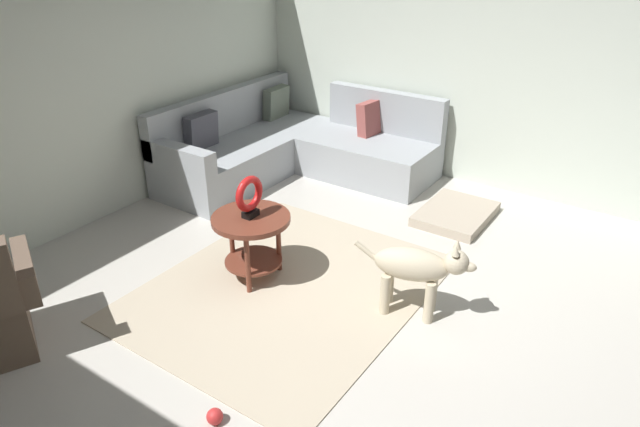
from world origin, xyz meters
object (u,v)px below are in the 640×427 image
at_px(torus_sculpture, 249,196).
at_px(dog, 417,268).
at_px(dog_toy_ball, 215,416).
at_px(sectional_couch, 292,149).
at_px(side_table, 252,231).
at_px(dog_bed_mat, 456,214).

relative_size(torus_sculpture, dog, 0.39).
height_order(dog, dog_toy_ball, dog).
height_order(sectional_couch, torus_sculpture, sectional_couch).
distance_m(sectional_couch, dog_toy_ball, 3.60).
distance_m(sectional_couch, dog, 2.75).
bearing_deg(dog, dog_toy_ball, -33.42).
xyz_separation_m(torus_sculpture, dog, (0.28, -1.25, -0.33)).
distance_m(side_table, dog, 1.28).
bearing_deg(side_table, dog, -77.24).
bearing_deg(side_table, torus_sculpture, -90.00).
bearing_deg(dog_toy_ball, side_table, 31.52).
bearing_deg(torus_sculpture, dog, -77.24).
relative_size(dog_bed_mat, dog, 0.97).
relative_size(sectional_couch, dog, 2.72).
xyz_separation_m(side_table, torus_sculpture, (0.00, -0.00, 0.29)).
height_order(sectional_couch, dog, sectional_couch).
bearing_deg(sectional_couch, dog, -125.01).
distance_m(side_table, dog_toy_ball, 1.53).
height_order(sectional_couch, dog_toy_ball, sectional_couch).
distance_m(dog, dog_toy_ball, 1.65).
height_order(dog_bed_mat, dog_toy_ball, dog_toy_ball).
relative_size(sectional_couch, dog_toy_ball, 23.72).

